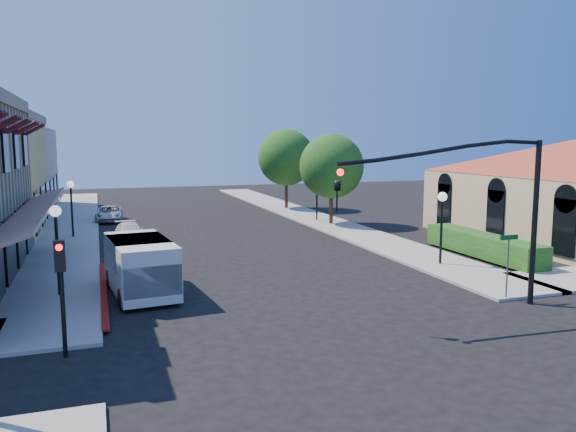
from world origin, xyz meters
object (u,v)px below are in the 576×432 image
object	(u,v)px
street_tree_a	(332,166)
secondary_signal	(61,276)
signal_mast_arm	(487,195)
street_tree_b	(286,157)
parked_car_a	(150,258)
parked_car_d	(109,214)
white_van	(141,263)
parked_car_c	(130,232)
lamppost_left_far	(71,194)
lamppost_left_near	(56,227)
lamppost_right_far	(317,185)
street_name_sign	(508,256)
parked_car_b	(146,248)
lamppost_right_near	(442,210)

from	to	relation	value
street_tree_a	secondary_signal	size ratio (longest dim) A/B	1.95
street_tree_a	signal_mast_arm	bearing A→B (deg)	-98.17
street_tree_b	parked_car_a	bearing A→B (deg)	-123.76
parked_car_d	white_van	bearing A→B (deg)	-85.07
secondary_signal	parked_car_c	bearing A→B (deg)	81.50
street_tree_b	secondary_signal	size ratio (longest dim) A/B	2.11
lamppost_left_far	parked_car_c	size ratio (longest dim) A/B	0.98
parked_car_a	parked_car_d	xyz separation A→B (m)	(-1.40, 17.45, 0.01)
street_tree_a	parked_car_a	xyz separation A→B (m)	(-13.60, -10.35, -3.63)
lamppost_left_near	lamppost_right_far	bearing A→B (deg)	43.26
parked_car_d	street_name_sign	bearing A→B (deg)	-59.94
secondary_signal	parked_car_d	distance (m)	27.81
secondary_signal	white_van	world-z (taller)	secondary_signal
lamppost_right_far	lamppost_left_near	bearing A→B (deg)	-136.74
lamppost_left_far	parked_car_d	bearing A→B (deg)	72.06
street_tree_b	white_van	distance (m)	28.61
street_tree_b	parked_car_b	bearing A→B (deg)	-126.81
parked_car_c	street_tree_a	bearing A→B (deg)	3.31
signal_mast_arm	lamppost_right_far	xyz separation A→B (m)	(2.64, 22.50, -1.35)
street_tree_b	lamppost_left_near	world-z (taller)	street_tree_b
lamppost_right_far	parked_car_b	distance (m)	16.88
street_tree_b	lamppost_left_far	bearing A→B (deg)	-149.97
street_tree_b	lamppost_left_far	size ratio (longest dim) A/B	1.97
lamppost_left_near	parked_car_b	distance (m)	7.22
street_tree_b	parked_car_b	distance (m)	23.03
parked_car_b	lamppost_left_far	bearing A→B (deg)	121.17
white_van	street_tree_b	bearing A→B (deg)	59.81
lamppost_right_near	signal_mast_arm	bearing A→B (deg)	-112.12
lamppost_right_near	parked_car_d	bearing A→B (deg)	124.86
street_tree_b	signal_mast_arm	distance (m)	30.65
signal_mast_arm	lamppost_left_far	distance (m)	25.07
lamppost_left_far	parked_car_b	bearing A→B (deg)	-65.64
secondary_signal	parked_car_d	world-z (taller)	secondary_signal
street_name_sign	parked_car_b	bearing A→B (deg)	136.61
lamppost_left_near	lamppost_left_far	bearing A→B (deg)	90.00
signal_mast_arm	street_tree_b	bearing A→B (deg)	84.49
white_van	parked_car_b	distance (m)	6.46
parked_car_a	parked_car_b	distance (m)	2.18
signal_mast_arm	lamppost_left_near	bearing A→B (deg)	155.63
secondary_signal	white_van	bearing A→B (deg)	67.42
white_van	parked_car_b	world-z (taller)	white_van
street_tree_b	parked_car_c	world-z (taller)	street_tree_b
street_tree_a	parked_car_a	size ratio (longest dim) A/B	1.96
lamppost_left_far	parked_car_a	xyz separation A→B (m)	(3.70, -10.35, -2.17)
street_name_sign	parked_car_b	distance (m)	16.96
street_tree_a	lamppost_left_near	distance (m)	22.30
lamppost_left_far	signal_mast_arm	bearing A→B (deg)	-55.00
lamppost_left_near	lamppost_right_far	world-z (taller)	same
lamppost_left_far	white_van	xyz separation A→B (m)	(3.01, -14.57, -1.48)
street_tree_b	parked_car_a	distance (m)	24.80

